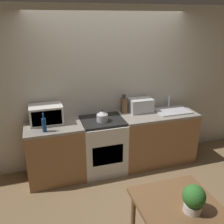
{
  "coord_description": "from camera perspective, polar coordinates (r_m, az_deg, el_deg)",
  "views": [
    {
      "loc": [
        -1.14,
        -2.75,
        2.4
      ],
      "look_at": [
        -0.08,
        0.66,
        1.05
      ],
      "focal_mm": 40.0,
      "sensor_mm": 36.0,
      "label": 1
    }
  ],
  "objects": [
    {
      "name": "sink_basin",
      "position": [
        4.38,
        13.59,
        0.34
      ],
      "size": [
        0.57,
        0.4,
        0.24
      ],
      "color": "silver",
      "rests_on": "counter_right_run"
    },
    {
      "name": "counter_left_run",
      "position": [
        4.01,
        -12.82,
        -8.9
      ],
      "size": [
        0.85,
        0.62,
        0.9
      ],
      "color": "olive",
      "rests_on": "ground_plane"
    },
    {
      "name": "toaster_oven",
      "position": [
        4.24,
        6.56,
        1.54
      ],
      "size": [
        0.38,
        0.27,
        0.23
      ],
      "color": "silver",
      "rests_on": "counter_right_run"
    },
    {
      "name": "potted_plant",
      "position": [
        2.5,
        18.18,
        -18.26
      ],
      "size": [
        0.21,
        0.21,
        0.27
      ],
      "color": "beige",
      "rests_on": "dining_table"
    },
    {
      "name": "microwave",
      "position": [
        3.87,
        -14.79,
        -0.52
      ],
      "size": [
        0.49,
        0.33,
        0.28
      ],
      "color": "silver",
      "rests_on": "counter_left_run"
    },
    {
      "name": "dining_table",
      "position": [
        2.7,
        14.76,
        -21.31
      ],
      "size": [
        0.78,
        0.76,
        0.72
      ],
      "color": "brown",
      "rests_on": "ground_plane"
    },
    {
      "name": "knife_block",
      "position": [
        4.18,
        2.72,
        1.53
      ],
      "size": [
        0.08,
        0.1,
        0.32
      ],
      "color": "brown",
      "rests_on": "counter_right_run"
    },
    {
      "name": "wall_back",
      "position": [
        4.16,
        -0.69,
        5.4
      ],
      "size": [
        10.0,
        0.06,
        2.6
      ],
      "color": "beige",
      "rests_on": "ground_plane"
    },
    {
      "name": "kettle",
      "position": [
        3.84,
        -2.25,
        -0.97
      ],
      "size": [
        0.17,
        0.17,
        0.19
      ],
      "color": "#B7B7BC",
      "rests_on": "stove_range"
    },
    {
      "name": "counter_right_run",
      "position": [
        4.44,
        10.15,
        -5.66
      ],
      "size": [
        1.27,
        0.62,
        0.9
      ],
      "color": "olive",
      "rests_on": "ground_plane"
    },
    {
      "name": "bottle",
      "position": [
        3.6,
        -15.27,
        -2.8
      ],
      "size": [
        0.06,
        0.06,
        0.28
      ],
      "color": "navy",
      "rests_on": "counter_left_run"
    },
    {
      "name": "ground_plane",
      "position": [
        3.82,
        4.36,
        -18.21
      ],
      "size": [
        16.0,
        16.0,
        0.0
      ],
      "primitive_type": "plane",
      "color": "brown"
    },
    {
      "name": "stove_range",
      "position": [
        4.12,
        -2.13,
        -7.59
      ],
      "size": [
        0.68,
        0.62,
        0.9
      ],
      "color": "silver",
      "rests_on": "ground_plane"
    }
  ]
}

